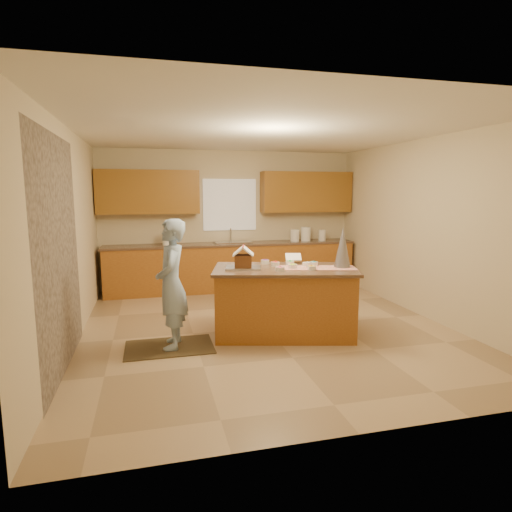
# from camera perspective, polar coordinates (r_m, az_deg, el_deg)

# --- Properties ---
(floor) EXTENTS (5.50, 5.50, 0.00)m
(floor) POSITION_cam_1_polar(r_m,az_deg,el_deg) (6.06, 1.40, -9.63)
(floor) COLOR tan
(floor) RESTS_ON ground
(ceiling) EXTENTS (5.50, 5.50, 0.00)m
(ceiling) POSITION_cam_1_polar(r_m,az_deg,el_deg) (5.81, 1.50, 16.54)
(ceiling) COLOR silver
(ceiling) RESTS_ON floor
(wall_back) EXTENTS (5.50, 5.50, 0.00)m
(wall_back) POSITION_cam_1_polar(r_m,az_deg,el_deg) (8.46, -3.60, 4.88)
(wall_back) COLOR beige
(wall_back) RESTS_ON floor
(wall_front) EXTENTS (5.50, 5.50, 0.00)m
(wall_front) POSITION_cam_1_polar(r_m,az_deg,el_deg) (3.24, 14.67, -1.39)
(wall_front) COLOR beige
(wall_front) RESTS_ON floor
(wall_left) EXTENTS (5.50, 5.50, 0.00)m
(wall_left) POSITION_cam_1_polar(r_m,az_deg,el_deg) (5.65, -23.79, 2.32)
(wall_left) COLOR beige
(wall_left) RESTS_ON floor
(wall_right) EXTENTS (5.50, 5.50, 0.00)m
(wall_right) POSITION_cam_1_polar(r_m,az_deg,el_deg) (6.89, 21.94, 3.43)
(wall_right) COLOR beige
(wall_right) RESTS_ON floor
(stone_accent) EXTENTS (0.00, 2.50, 2.50)m
(stone_accent) POSITION_cam_1_polar(r_m,az_deg,el_deg) (4.88, -25.01, 0.17)
(stone_accent) COLOR gray
(stone_accent) RESTS_ON wall_left
(window_curtain) EXTENTS (1.05, 0.03, 1.00)m
(window_curtain) POSITION_cam_1_polar(r_m,az_deg,el_deg) (8.41, -3.58, 6.91)
(window_curtain) COLOR white
(window_curtain) RESTS_ON wall_back
(back_counter_base) EXTENTS (4.80, 0.60, 0.88)m
(back_counter_base) POSITION_cam_1_polar(r_m,az_deg,el_deg) (8.27, -3.16, -1.55)
(back_counter_base) COLOR #9E6020
(back_counter_base) RESTS_ON floor
(back_counter_top) EXTENTS (4.85, 0.63, 0.04)m
(back_counter_top) POSITION_cam_1_polar(r_m,az_deg,el_deg) (8.20, -3.18, 1.62)
(back_counter_top) COLOR brown
(back_counter_top) RESTS_ON back_counter_base
(upper_cabinet_left) EXTENTS (1.85, 0.35, 0.80)m
(upper_cabinet_left) POSITION_cam_1_polar(r_m,az_deg,el_deg) (8.11, -14.33, 8.37)
(upper_cabinet_left) COLOR olive
(upper_cabinet_left) RESTS_ON wall_back
(upper_cabinet_right) EXTENTS (1.85, 0.35, 0.80)m
(upper_cabinet_right) POSITION_cam_1_polar(r_m,az_deg,el_deg) (8.69, 6.80, 8.57)
(upper_cabinet_right) COLOR olive
(upper_cabinet_right) RESTS_ON wall_back
(sink) EXTENTS (0.70, 0.45, 0.12)m
(sink) POSITION_cam_1_polar(r_m,az_deg,el_deg) (8.21, -3.18, 1.55)
(sink) COLOR silver
(sink) RESTS_ON back_counter_top
(faucet) EXTENTS (0.03, 0.03, 0.28)m
(faucet) POSITION_cam_1_polar(r_m,az_deg,el_deg) (8.36, -3.43, 2.85)
(faucet) COLOR silver
(faucet) RESTS_ON back_counter_top
(island_base) EXTENTS (1.94, 1.30, 0.87)m
(island_base) POSITION_cam_1_polar(r_m,az_deg,el_deg) (5.68, 3.82, -6.33)
(island_base) COLOR #9E6020
(island_base) RESTS_ON floor
(island_top) EXTENTS (2.03, 1.39, 0.04)m
(island_top) POSITION_cam_1_polar(r_m,az_deg,el_deg) (5.58, 3.87, -1.83)
(island_top) COLOR brown
(island_top) RESTS_ON island_base
(table_runner) EXTENTS (1.04, 0.59, 0.01)m
(table_runner) POSITION_cam_1_polar(r_m,az_deg,el_deg) (5.63, 8.38, -1.59)
(table_runner) COLOR red
(table_runner) RESTS_ON island_top
(baking_tray) EXTENTS (0.52, 0.44, 0.02)m
(baking_tray) POSITION_cam_1_polar(r_m,az_deg,el_deg) (5.52, -1.72, -1.60)
(baking_tray) COLOR silver
(baking_tray) RESTS_ON island_top
(cookbook) EXTENTS (0.25, 0.22, 0.09)m
(cookbook) POSITION_cam_1_polar(r_m,az_deg,el_deg) (5.95, 5.06, -0.15)
(cookbook) COLOR white
(cookbook) RESTS_ON island_top
(tinsel_tree) EXTENTS (0.26, 0.26, 0.54)m
(tinsel_tree) POSITION_cam_1_polar(r_m,az_deg,el_deg) (5.69, 11.61, 1.17)
(tinsel_tree) COLOR #A7A6B2
(tinsel_tree) RESTS_ON island_top
(rug) EXTENTS (1.07, 0.70, 0.01)m
(rug) POSITION_cam_1_polar(r_m,az_deg,el_deg) (5.43, -11.60, -11.94)
(rug) COLOR black
(rug) RESTS_ON floor
(boy) EXTENTS (0.45, 0.62, 1.57)m
(boy) POSITION_cam_1_polar(r_m,az_deg,el_deg) (5.21, -11.31, -3.72)
(boy) COLOR #94B0D3
(boy) RESTS_ON rug
(canister_a) EXTENTS (0.17, 0.17, 0.24)m
(canister_a) POSITION_cam_1_polar(r_m,az_deg,el_deg) (8.52, 5.25, 2.80)
(canister_a) COLOR white
(canister_a) RESTS_ON back_counter_top
(canister_b) EXTENTS (0.20, 0.20, 0.28)m
(canister_b) POSITION_cam_1_polar(r_m,az_deg,el_deg) (8.60, 6.73, 2.97)
(canister_b) COLOR white
(canister_b) RESTS_ON back_counter_top
(canister_c) EXTENTS (0.15, 0.15, 0.22)m
(canister_c) POSITION_cam_1_polar(r_m,az_deg,el_deg) (8.74, 8.92, 2.80)
(canister_c) COLOR white
(canister_c) RESTS_ON back_counter_top
(paper_towel) EXTENTS (0.12, 0.12, 0.26)m
(paper_towel) POSITION_cam_1_polar(r_m,az_deg,el_deg) (8.04, -12.10, 2.37)
(paper_towel) COLOR white
(paper_towel) RESTS_ON back_counter_top
(gingerbread_house) EXTENTS (0.33, 0.33, 0.28)m
(gingerbread_house) POSITION_cam_1_polar(r_m,az_deg,el_deg) (5.50, -1.73, -0.41)
(gingerbread_house) COLOR brown
(gingerbread_house) RESTS_ON baking_tray
(candy_bowls) EXTENTS (0.72, 0.73, 0.05)m
(candy_bowls) POSITION_cam_1_polar(r_m,az_deg,el_deg) (5.67, 4.85, -1.21)
(candy_bowls) COLOR #C8E824
(candy_bowls) RESTS_ON island_top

